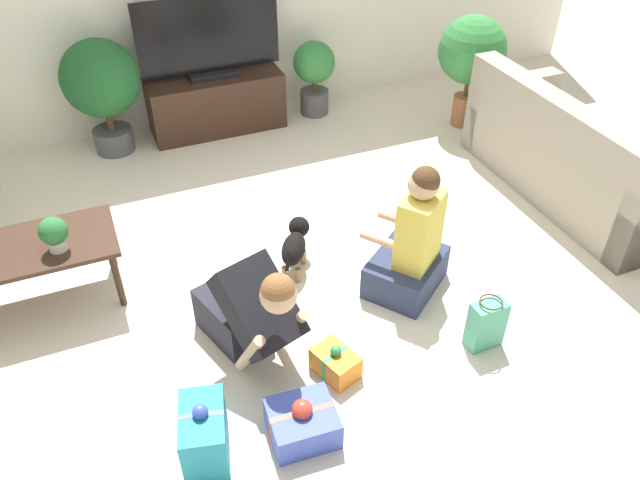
{
  "coord_description": "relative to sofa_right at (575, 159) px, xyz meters",
  "views": [
    {
      "loc": [
        -1.03,
        -2.93,
        2.81
      ],
      "look_at": [
        0.12,
        -0.16,
        0.45
      ],
      "focal_mm": 35.0,
      "sensor_mm": 36.0,
      "label": 1
    }
  ],
  "objects": [
    {
      "name": "person_kneeling",
      "position": [
        -2.86,
        -0.67,
        0.04
      ],
      "size": [
        0.53,
        0.83,
        0.79
      ],
      "rotation": [
        0.0,
        0.0,
        0.31
      ],
      "color": "#23232D",
      "rests_on": "ground_plane"
    },
    {
      "name": "gift_box_b",
      "position": [
        -3.28,
        -1.23,
        -0.14
      ],
      "size": [
        0.29,
        0.39,
        0.38
      ],
      "rotation": [
        0.0,
        0.0,
        -0.24
      ],
      "color": "teal",
      "rests_on": "ground_plane"
    },
    {
      "name": "potted_plant_back_right",
      "position": [
        -1.35,
        2.08,
        0.12
      ],
      "size": [
        0.39,
        0.39,
        0.71
      ],
      "color": "#4C4C51",
      "rests_on": "ground_plane"
    },
    {
      "name": "sofa_right",
      "position": [
        0.0,
        0.0,
        0.0
      ],
      "size": [
        0.86,
        1.94,
        0.85
      ],
      "rotation": [
        0.0,
        0.0,
        1.57
      ],
      "color": "gray",
      "rests_on": "ground_plane"
    },
    {
      "name": "gift_box_a",
      "position": [
        -2.79,
        -1.31,
        -0.21
      ],
      "size": [
        0.36,
        0.33,
        0.26
      ],
      "rotation": [
        0.0,
        0.0,
        -0.07
      ],
      "color": "#3D51BC",
      "rests_on": "ground_plane"
    },
    {
      "name": "tabletop_plant",
      "position": [
        -3.79,
        0.15,
        0.28
      ],
      "size": [
        0.17,
        0.17,
        0.22
      ],
      "color": "beige",
      "rests_on": "coffee_table"
    },
    {
      "name": "potted_plant_back_left",
      "position": [
        -3.27,
        2.08,
        0.33
      ],
      "size": [
        0.65,
        0.65,
        1.0
      ],
      "color": "#4C4C51",
      "rests_on": "ground_plane"
    },
    {
      "name": "potted_plant_corner_right",
      "position": [
        -0.15,
        1.32,
        0.39
      ],
      "size": [
        0.6,
        0.6,
        1.03
      ],
      "color": "#A36042",
      "rests_on": "ground_plane"
    },
    {
      "name": "tv_console",
      "position": [
        -2.31,
        2.13,
        -0.04
      ],
      "size": [
        1.21,
        0.46,
        0.52
      ],
      "color": "#382319",
      "rests_on": "ground_plane"
    },
    {
      "name": "dog",
      "position": [
        -2.35,
        -0.04,
        -0.1
      ],
      "size": [
        0.32,
        0.44,
        0.31
      ],
      "rotation": [
        0.0,
        0.0,
        2.58
      ],
      "color": "black",
      "rests_on": "ground_plane"
    },
    {
      "name": "tv",
      "position": [
        -2.31,
        2.13,
        0.53
      ],
      "size": [
        1.25,
        0.2,
        0.71
      ],
      "color": "black",
      "rests_on": "tv_console"
    },
    {
      "name": "person_sitting",
      "position": [
        -1.74,
        -0.52,
        0.03
      ],
      "size": [
        0.66,
        0.63,
        0.94
      ],
      "rotation": [
        0.0,
        0.0,
        3.78
      ],
      "color": "#283351",
      "rests_on": "ground_plane"
    },
    {
      "name": "gift_bag_a",
      "position": [
        -1.57,
        -1.14,
        -0.14
      ],
      "size": [
        0.21,
        0.14,
        0.35
      ],
      "rotation": [
        0.0,
        0.0,
        0.02
      ],
      "color": "#4CA384",
      "rests_on": "ground_plane"
    },
    {
      "name": "ground_plane",
      "position": [
        -2.42,
        -0.2,
        -0.3
      ],
      "size": [
        16.0,
        16.0,
        0.0
      ],
      "primitive_type": "plane",
      "color": "beige"
    },
    {
      "name": "coffee_table",
      "position": [
        -3.99,
        0.25,
        0.1
      ],
      "size": [
        1.09,
        0.55,
        0.45
      ],
      "color": "#382319",
      "rests_on": "ground_plane"
    },
    {
      "name": "gift_box_c",
      "position": [
        -2.47,
        -1.0,
        -0.22
      ],
      "size": [
        0.26,
        0.3,
        0.21
      ],
      "rotation": [
        0.0,
        0.0,
        0.34
      ],
      "color": "orange",
      "rests_on": "ground_plane"
    }
  ]
}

